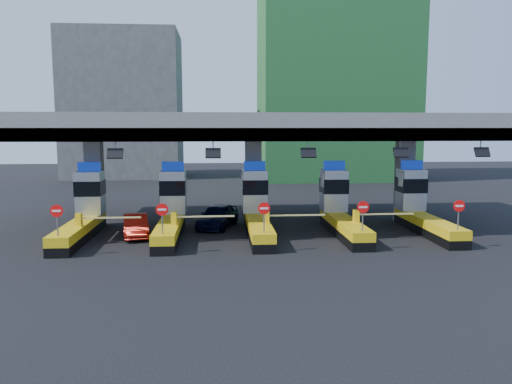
{
  "coord_description": "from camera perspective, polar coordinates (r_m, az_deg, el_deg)",
  "views": [
    {
      "loc": [
        -2.26,
        -28.87,
        6.21
      ],
      "look_at": [
        -0.05,
        0.0,
        2.47
      ],
      "focal_mm": 35.0,
      "sensor_mm": 36.0,
      "label": 1
    }
  ],
  "objects": [
    {
      "name": "bg_building_concrete",
      "position": [
        65.98,
        -14.84,
        9.54
      ],
      "size": [
        14.0,
        10.0,
        18.0
      ],
      "primitive_type": "cube",
      "color": "#4C4C49",
      "rests_on": "ground"
    },
    {
      "name": "toll_lane_center",
      "position": [
        29.63,
        0.05,
        -1.99
      ],
      "size": [
        4.43,
        8.0,
        4.16
      ],
      "color": "black",
      "rests_on": "ground"
    },
    {
      "name": "toll_lane_left",
      "position": [
        29.67,
        -9.63,
        -2.08
      ],
      "size": [
        4.43,
        8.0,
        4.16
      ],
      "color": "black",
      "rests_on": "ground"
    },
    {
      "name": "toll_lane_far_left",
      "position": [
        30.54,
        -19.02,
        -2.11
      ],
      "size": [
        4.43,
        8.0,
        4.16
      ],
      "color": "black",
      "rests_on": "ground"
    },
    {
      "name": "ground",
      "position": [
        29.61,
        0.09,
        -4.74
      ],
      "size": [
        120.0,
        120.0,
        0.0
      ],
      "primitive_type": "plane",
      "color": "black",
      "rests_on": "ground"
    },
    {
      "name": "van",
      "position": [
        31.26,
        -4.41,
        -2.73
      ],
      "size": [
        3.06,
        4.71,
        1.49
      ],
      "primitive_type": "imported",
      "rotation": [
        0.0,
        0.0,
        -0.32
      ],
      "color": "black",
      "rests_on": "ground"
    },
    {
      "name": "red_car",
      "position": [
        29.5,
        -13.59,
        -3.75
      ],
      "size": [
        2.04,
        4.03,
        1.27
      ],
      "primitive_type": "imported",
      "rotation": [
        0.0,
        0.0,
        0.19
      ],
      "color": "#A0160C",
      "rests_on": "ground"
    },
    {
      "name": "toll_lane_far_right",
      "position": [
        31.99,
        18.22,
        -1.67
      ],
      "size": [
        4.43,
        8.0,
        4.16
      ],
      "color": "black",
      "rests_on": "ground"
    },
    {
      "name": "toll_lane_right",
      "position": [
        30.42,
        9.49,
        -1.84
      ],
      "size": [
        4.43,
        8.0,
        4.16
      ],
      "color": "black",
      "rests_on": "ground"
    },
    {
      "name": "bg_building_scaffold",
      "position": [
        63.0,
        9.01,
        14.37
      ],
      "size": [
        18.0,
        12.0,
        28.0
      ],
      "primitive_type": "cube",
      "color": "#1E5926",
      "rests_on": "ground"
    },
    {
      "name": "toll_canopy",
      "position": [
        31.82,
        -0.31,
        7.22
      ],
      "size": [
        28.0,
        12.09,
        7.0
      ],
      "color": "slate",
      "rests_on": "ground"
    }
  ]
}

